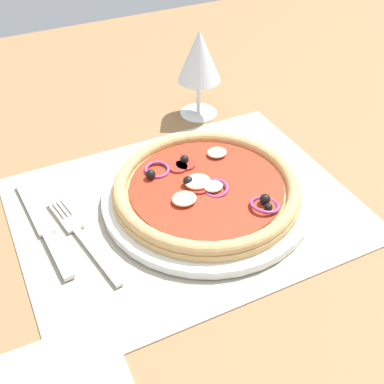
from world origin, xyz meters
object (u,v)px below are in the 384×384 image
at_px(wine_glass, 199,58).
at_px(napkin, 62,384).
at_px(pizza, 206,186).
at_px(knife, 43,225).
at_px(plate, 205,195).
at_px(fork, 80,234).

distance_m(wine_glass, napkin, 0.53).
bearing_deg(napkin, wine_glass, 48.86).
relative_size(pizza, napkin, 2.01).
bearing_deg(knife, plate, -105.42).
distance_m(knife, wine_glass, 0.36).
xyz_separation_m(pizza, napkin, (-0.25, -0.18, -0.02)).
relative_size(pizza, knife, 1.26).
height_order(pizza, knife, pizza).
distance_m(pizza, fork, 0.18).
bearing_deg(wine_glass, knife, -151.28).
height_order(fork, knife, knife).
xyz_separation_m(knife, wine_glass, (0.31, 0.17, 0.10)).
bearing_deg(napkin, knife, 81.44).
xyz_separation_m(plate, pizza, (0.00, 0.00, 0.02)).
height_order(plate, fork, plate).
bearing_deg(pizza, fork, 178.39).
xyz_separation_m(wine_glass, napkin, (-0.34, -0.39, -0.10)).
bearing_deg(knife, napkin, 167.36).
bearing_deg(plate, napkin, -143.93).
xyz_separation_m(fork, napkin, (-0.07, -0.18, -0.00)).
bearing_deg(knife, pizza, -105.37).
distance_m(fork, knife, 0.05).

